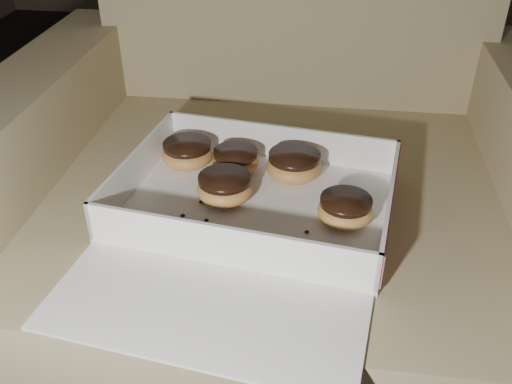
% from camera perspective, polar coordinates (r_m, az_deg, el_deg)
% --- Properties ---
extents(floor, '(4.50, 4.50, 0.00)m').
position_cam_1_polar(floor, '(1.38, 10.52, -11.87)').
color(floor, black).
rests_on(floor, ground).
extents(armchair, '(0.98, 0.83, 1.02)m').
position_cam_1_polar(armchair, '(1.09, 2.23, -2.92)').
color(armchair, '#8D7E5A').
rests_on(armchair, floor).
extents(bakery_box, '(0.46, 0.52, 0.07)m').
position_cam_1_polar(bakery_box, '(0.85, -0.57, -2.38)').
color(bakery_box, white).
rests_on(bakery_box, armchair).
extents(donut_a, '(0.08, 0.08, 0.04)m').
position_cam_1_polar(donut_a, '(0.95, -2.06, 3.21)').
color(donut_a, gold).
rests_on(donut_a, bakery_box).
extents(donut_b, '(0.08, 0.08, 0.04)m').
position_cam_1_polar(donut_b, '(0.84, 8.92, -1.72)').
color(donut_b, gold).
rests_on(donut_b, bakery_box).
extents(donut_c, '(0.09, 0.09, 0.04)m').
position_cam_1_polar(donut_c, '(0.88, -3.14, 0.47)').
color(donut_c, gold).
rests_on(donut_c, bakery_box).
extents(donut_d, '(0.09, 0.09, 0.04)m').
position_cam_1_polar(donut_d, '(0.97, -6.87, 3.88)').
color(donut_d, gold).
rests_on(donut_d, bakery_box).
extents(donut_e, '(0.09, 0.09, 0.05)m').
position_cam_1_polar(donut_e, '(0.93, 3.83, 2.73)').
color(donut_e, gold).
rests_on(donut_e, bakery_box).
extents(crumb_a, '(0.01, 0.01, 0.00)m').
position_cam_1_polar(crumb_a, '(0.82, 5.11, -3.99)').
color(crumb_a, black).
rests_on(crumb_a, bakery_box).
extents(crumb_b, '(0.01, 0.01, 0.00)m').
position_cam_1_polar(crumb_b, '(0.86, -7.34, -2.34)').
color(crumb_b, black).
rests_on(crumb_b, bakery_box).
extents(crumb_c, '(0.01, 0.01, 0.00)m').
position_cam_1_polar(crumb_c, '(0.88, -5.50, -0.98)').
color(crumb_c, black).
rests_on(crumb_c, bakery_box).
extents(crumb_d, '(0.01, 0.01, 0.00)m').
position_cam_1_polar(crumb_d, '(0.84, -4.99, -2.83)').
color(crumb_d, black).
rests_on(crumb_d, bakery_box).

